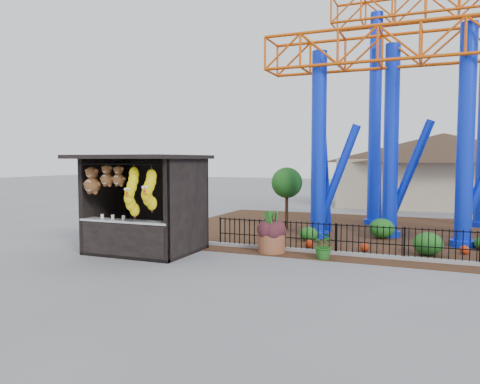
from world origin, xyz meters
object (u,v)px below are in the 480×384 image
at_px(roller_coaster, 425,70).
at_px(terracotta_planter, 271,243).
at_px(prize_booth, 141,205).
at_px(potted_plant, 325,245).

distance_m(roller_coaster, terracotta_planter, 9.40).
relative_size(roller_coaster, terracotta_planter, 12.43).
height_order(prize_booth, terracotta_planter, prize_booth).
height_order(terracotta_planter, potted_plant, potted_plant).
bearing_deg(roller_coaster, terracotta_planter, -127.30).
relative_size(prize_booth, roller_coaster, 0.32).
bearing_deg(potted_plant, prize_booth, -142.22).
xyz_separation_m(roller_coaster, potted_plant, (-2.52, -5.99, -6.02)).
xyz_separation_m(prize_booth, potted_plant, (5.59, 1.33, -1.10)).
xyz_separation_m(roller_coaster, terracotta_planter, (-4.31, -5.66, -6.14)).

